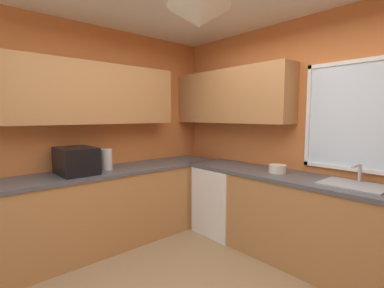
# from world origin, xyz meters

# --- Properties ---
(room_shell) EXTENTS (4.00, 3.51, 2.70)m
(room_shell) POSITION_xyz_m (-0.38, 0.46, 1.77)
(room_shell) COLOR #D17238
(room_shell) RESTS_ON ground_plane
(counter_run_left) EXTENTS (0.65, 3.12, 0.91)m
(counter_run_left) POSITION_xyz_m (-1.63, 0.00, 0.46)
(counter_run_left) COLOR #AD7542
(counter_run_left) RESTS_ON ground_plane
(counter_run_back) EXTENTS (3.09, 0.65, 0.91)m
(counter_run_back) POSITION_xyz_m (0.21, 1.39, 0.46)
(counter_run_back) COLOR #AD7542
(counter_run_back) RESTS_ON ground_plane
(dishwasher) EXTENTS (0.60, 0.60, 0.87)m
(dishwasher) POSITION_xyz_m (-0.97, 1.36, 0.43)
(dishwasher) COLOR white
(dishwasher) RESTS_ON ground_plane
(microwave) EXTENTS (0.48, 0.36, 0.29)m
(microwave) POSITION_xyz_m (-1.63, -0.31, 1.06)
(microwave) COLOR black
(microwave) RESTS_ON counter_run_left
(kettle) EXTENTS (0.13, 0.13, 0.25)m
(kettle) POSITION_xyz_m (-1.61, 0.04, 1.04)
(kettle) COLOR #B7B7BC
(kettle) RESTS_ON counter_run_left
(sink_assembly) EXTENTS (0.53, 0.40, 0.19)m
(sink_assembly) POSITION_xyz_m (0.57, 1.39, 0.93)
(sink_assembly) COLOR #9EA0A5
(sink_assembly) RESTS_ON counter_run_back
(bowl) EXTENTS (0.19, 0.19, 0.09)m
(bowl) POSITION_xyz_m (-0.20, 1.39, 0.96)
(bowl) COLOR beige
(bowl) RESTS_ON counter_run_back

